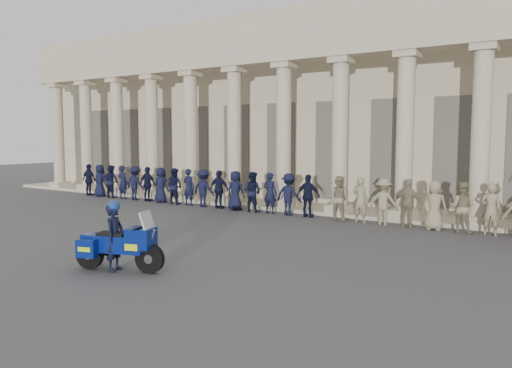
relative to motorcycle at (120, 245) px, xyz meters
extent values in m
plane|color=#414144|center=(-0.41, 2.61, -0.64)|extent=(90.00, 90.00, 0.00)
cube|color=tan|center=(-0.41, 17.61, 3.86)|extent=(40.00, 10.00, 9.00)
cube|color=tan|center=(-0.41, 11.41, -0.56)|extent=(40.00, 2.60, 0.15)
cube|color=tan|center=(-0.41, 10.61, 6.15)|extent=(35.80, 1.00, 1.00)
cube|color=tan|center=(-0.41, 10.61, 7.25)|extent=(35.80, 1.00, 1.20)
cube|color=tan|center=(-17.31, 10.61, -0.34)|extent=(0.90, 0.90, 0.30)
cylinder|color=tan|center=(-17.31, 10.61, 2.61)|extent=(0.64, 0.64, 5.60)
cube|color=tan|center=(-17.31, 10.61, 5.53)|extent=(0.85, 0.85, 0.24)
cube|color=tan|center=(-14.71, 10.61, -0.34)|extent=(0.90, 0.90, 0.30)
cylinder|color=tan|center=(-14.71, 10.61, 2.61)|extent=(0.64, 0.64, 5.60)
cube|color=tan|center=(-14.71, 10.61, 5.53)|extent=(0.85, 0.85, 0.24)
cube|color=tan|center=(-12.11, 10.61, -0.34)|extent=(0.90, 0.90, 0.30)
cylinder|color=tan|center=(-12.11, 10.61, 2.61)|extent=(0.64, 0.64, 5.60)
cube|color=tan|center=(-12.11, 10.61, 5.53)|extent=(0.85, 0.85, 0.24)
cube|color=tan|center=(-9.51, 10.61, -0.34)|extent=(0.90, 0.90, 0.30)
cylinder|color=tan|center=(-9.51, 10.61, 2.61)|extent=(0.64, 0.64, 5.60)
cube|color=tan|center=(-9.51, 10.61, 5.53)|extent=(0.85, 0.85, 0.24)
cube|color=tan|center=(-6.91, 10.61, -0.34)|extent=(0.90, 0.90, 0.30)
cylinder|color=tan|center=(-6.91, 10.61, 2.61)|extent=(0.64, 0.64, 5.60)
cube|color=tan|center=(-6.91, 10.61, 5.53)|extent=(0.85, 0.85, 0.24)
cube|color=tan|center=(-4.31, 10.61, -0.34)|extent=(0.90, 0.90, 0.30)
cylinder|color=tan|center=(-4.31, 10.61, 2.61)|extent=(0.64, 0.64, 5.60)
cube|color=tan|center=(-4.31, 10.61, 5.53)|extent=(0.85, 0.85, 0.24)
cube|color=tan|center=(-1.71, 10.61, -0.34)|extent=(0.90, 0.90, 0.30)
cylinder|color=tan|center=(-1.71, 10.61, 2.61)|extent=(0.64, 0.64, 5.60)
cube|color=tan|center=(-1.71, 10.61, 5.53)|extent=(0.85, 0.85, 0.24)
cube|color=tan|center=(0.89, 10.61, -0.34)|extent=(0.90, 0.90, 0.30)
cylinder|color=tan|center=(0.89, 10.61, 2.61)|extent=(0.64, 0.64, 5.60)
cube|color=tan|center=(0.89, 10.61, 5.53)|extent=(0.85, 0.85, 0.24)
cube|color=tan|center=(3.49, 10.61, -0.34)|extent=(0.90, 0.90, 0.30)
cylinder|color=tan|center=(3.49, 10.61, 2.61)|extent=(0.64, 0.64, 5.60)
cube|color=tan|center=(3.49, 10.61, 5.53)|extent=(0.85, 0.85, 0.24)
cube|color=tan|center=(6.09, 10.61, -0.34)|extent=(0.90, 0.90, 0.30)
cylinder|color=tan|center=(6.09, 10.61, 2.61)|extent=(0.64, 0.64, 5.60)
cube|color=tan|center=(6.09, 10.61, 5.53)|extent=(0.85, 0.85, 0.24)
cube|color=black|center=(-16.01, 12.63, 1.91)|extent=(1.30, 0.12, 4.20)
cube|color=black|center=(-13.41, 12.63, 1.91)|extent=(1.30, 0.12, 4.20)
cube|color=black|center=(-10.81, 12.63, 1.91)|extent=(1.30, 0.12, 4.20)
cube|color=black|center=(-8.21, 12.63, 1.91)|extent=(1.30, 0.12, 4.20)
cube|color=black|center=(-5.61, 12.63, 1.91)|extent=(1.30, 0.12, 4.20)
cube|color=black|center=(-3.01, 12.63, 1.91)|extent=(1.30, 0.12, 4.20)
cube|color=black|center=(-0.41, 12.63, 1.91)|extent=(1.30, 0.12, 4.20)
cube|color=black|center=(2.19, 12.63, 1.91)|extent=(1.30, 0.12, 4.20)
cube|color=black|center=(4.79, 12.63, 1.91)|extent=(1.30, 0.12, 4.20)
imported|color=black|center=(-13.14, 9.47, 0.22)|extent=(1.00, 0.42, 1.70)
imported|color=black|center=(-12.25, 9.47, 0.22)|extent=(0.83, 0.54, 1.70)
imported|color=black|center=(-11.37, 9.47, 0.22)|extent=(0.83, 0.64, 1.70)
imported|color=black|center=(-10.49, 9.47, 0.22)|extent=(0.62, 0.41, 1.70)
imported|color=black|center=(-9.61, 9.47, 0.22)|extent=(1.10, 0.63, 1.70)
imported|color=black|center=(-8.73, 9.47, 0.22)|extent=(1.00, 0.42, 1.70)
imported|color=black|center=(-7.84, 9.47, 0.22)|extent=(0.83, 0.54, 1.70)
imported|color=black|center=(-6.96, 9.47, 0.22)|extent=(0.83, 0.64, 1.70)
imported|color=black|center=(-6.08, 9.47, 0.22)|extent=(0.62, 0.41, 1.70)
imported|color=black|center=(-5.20, 9.47, 0.22)|extent=(1.10, 0.63, 1.70)
imported|color=black|center=(-4.32, 9.47, 0.22)|extent=(1.00, 0.42, 1.70)
imported|color=black|center=(-3.43, 9.47, 0.22)|extent=(0.83, 0.54, 1.70)
imported|color=black|center=(-2.55, 9.47, 0.22)|extent=(0.83, 0.64, 1.70)
imported|color=black|center=(-1.67, 9.47, 0.22)|extent=(0.62, 0.41, 1.70)
imported|color=black|center=(-0.79, 9.47, 0.22)|extent=(1.10, 0.63, 1.70)
imported|color=black|center=(0.09, 9.47, 0.22)|extent=(1.00, 0.42, 1.70)
imported|color=gray|center=(1.38, 9.47, 0.22)|extent=(0.83, 0.64, 1.70)
imported|color=gray|center=(2.26, 9.47, 0.22)|extent=(0.62, 0.41, 1.70)
imported|color=gray|center=(3.14, 9.47, 0.22)|extent=(1.10, 0.63, 1.70)
imported|color=gray|center=(4.02, 9.47, 0.22)|extent=(1.00, 0.42, 1.70)
imported|color=gray|center=(4.91, 9.47, 0.22)|extent=(0.83, 0.54, 1.70)
imported|color=gray|center=(5.79, 9.47, 0.22)|extent=(0.83, 0.64, 1.70)
imported|color=gray|center=(6.67, 9.47, 0.22)|extent=(0.62, 0.41, 1.70)
cylinder|color=black|center=(0.74, 0.24, -0.29)|extent=(0.71, 0.36, 0.70)
cylinder|color=black|center=(-0.77, -0.26, -0.29)|extent=(0.71, 0.36, 0.70)
cube|color=navy|center=(0.03, 0.01, 0.02)|extent=(1.30, 0.81, 0.40)
cube|color=navy|center=(0.53, 0.17, 0.19)|extent=(0.73, 0.71, 0.48)
cube|color=silver|center=(0.53, 0.17, -0.05)|extent=(0.32, 0.38, 0.13)
cube|color=#B2BFCC|center=(0.71, 0.23, 0.55)|extent=(0.36, 0.53, 0.57)
cube|color=black|center=(-0.17, -0.06, 0.23)|extent=(0.77, 0.56, 0.11)
cube|color=navy|center=(-0.72, -0.24, 0.11)|extent=(0.47, 0.46, 0.23)
cube|color=navy|center=(-0.52, -0.53, -0.05)|extent=(0.53, 0.37, 0.42)
cube|color=#D0EF0C|center=(-0.52, -0.53, -0.05)|extent=(0.38, 0.34, 0.11)
cube|color=navy|center=(-0.73, 0.11, -0.05)|extent=(0.53, 0.37, 0.42)
cube|color=#D0EF0C|center=(-0.73, 0.11, -0.05)|extent=(0.38, 0.34, 0.11)
cylinder|color=silver|center=(-0.55, 0.08, -0.32)|extent=(0.64, 0.30, 0.11)
cylinder|color=black|center=(0.53, 0.17, 0.45)|extent=(0.27, 0.72, 0.04)
imported|color=black|center=(-0.12, -0.04, 0.16)|extent=(0.55, 0.67, 1.60)
sphere|color=navy|center=(-0.12, -0.04, 0.91)|extent=(0.28, 0.28, 0.28)
camera|label=1|loc=(9.08, -7.92, 2.56)|focal=35.00mm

